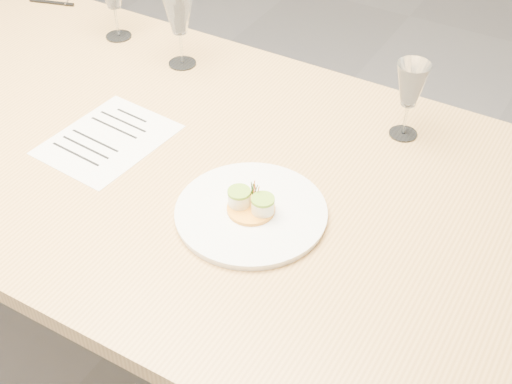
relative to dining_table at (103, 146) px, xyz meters
The scene contains 7 objects.
ground 0.68m from the dining_table, ahead, with size 7.00×7.00×0.00m, color slate.
dining_table is the anchor object (origin of this frame).
dinner_plate 0.50m from the dining_table, 11.12° to the right, with size 0.31×0.31×0.08m.
recipe_sheet 0.10m from the dining_table, 33.09° to the right, with size 0.25×0.31×0.00m.
ballpoint_pen 0.68m from the dining_table, 141.80° to the left, with size 0.14×0.05×0.01m.
wine_glass_2 0.39m from the dining_table, 87.34° to the left, with size 0.09×0.09×0.21m.
wine_glass_3 0.75m from the dining_table, 26.97° to the left, with size 0.08×0.08×0.19m.
Camera 1 is at (1.03, -1.01, 1.74)m, focal length 50.00 mm.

